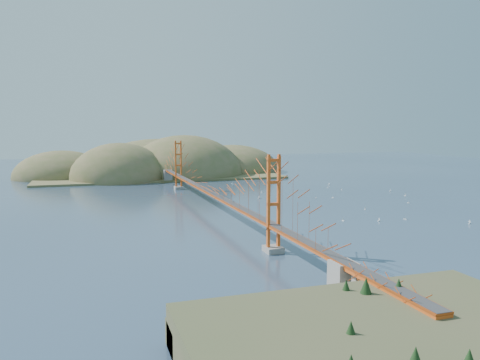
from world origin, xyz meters
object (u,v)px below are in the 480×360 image
object	(u,v)px
sailboat_2	(379,220)
sailboat_0	(343,220)
fort	(358,298)
sailboat_1	(333,197)
bridge	(210,171)

from	to	relation	value
sailboat_2	sailboat_0	size ratio (longest dim) A/B	1.02
fort	sailboat_2	distance (m)	37.40
sailboat_1	sailboat_2	distance (m)	24.84
sailboat_1	sailboat_2	size ratio (longest dim) A/B	1.00
fort	sailboat_1	xyz separation A→B (m)	(27.99, 54.03, -0.52)
sailboat_1	sailboat_2	bearing A→B (deg)	-102.46
sailboat_1	sailboat_0	size ratio (longest dim) A/B	1.01
fort	sailboat_1	world-z (taller)	fort
bridge	sailboat_1	xyz separation A→B (m)	(28.39, 6.05, -6.87)
bridge	sailboat_1	world-z (taller)	bridge
fort	sailboat_0	world-z (taller)	fort
bridge	sailboat_2	distance (m)	30.15
sailboat_0	sailboat_2	bearing A→B (deg)	-20.65
fort	sailboat_0	size ratio (longest dim) A/B	6.14
fort	sailboat_1	distance (m)	60.85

